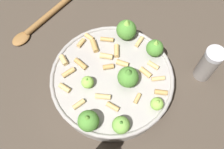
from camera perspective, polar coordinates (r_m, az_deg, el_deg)
name	(u,v)px	position (r m, az deg, el deg)	size (l,w,h in m)	color
ground_plane	(112,86)	(0.59, 0.00, -2.79)	(2.40, 2.40, 0.00)	#42382D
cooking_pan	(113,80)	(0.56, 0.22, -1.28)	(0.27, 0.27, 0.11)	#9E9993
pepper_shaker	(208,64)	(0.60, 21.51, 2.24)	(0.04, 0.04, 0.10)	gray
wooden_spoon	(42,20)	(0.71, -15.90, 12.01)	(0.14, 0.22, 0.02)	olive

